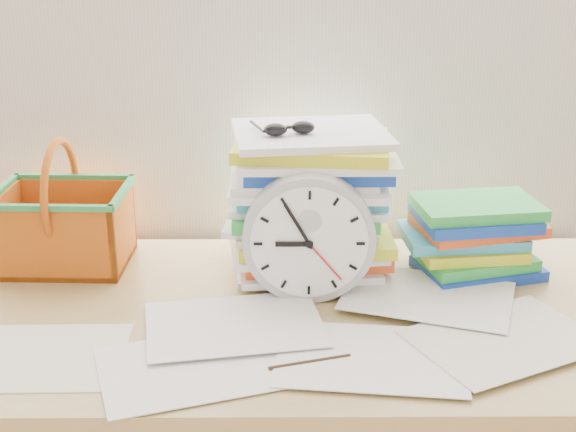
{
  "coord_description": "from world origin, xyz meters",
  "views": [
    {
      "loc": [
        0.03,
        0.24,
        1.45
      ],
      "look_at": [
        0.03,
        1.6,
        0.94
      ],
      "focal_mm": 50.0,
      "sensor_mm": 36.0,
      "label": 1
    }
  ],
  "objects_px": {
    "desk": "(270,344)",
    "book_stack": "(471,237)",
    "basket": "(62,204)",
    "clock": "(309,238)",
    "paper_stack": "(308,201)"
  },
  "relations": [
    {
      "from": "book_stack",
      "to": "basket",
      "type": "relative_size",
      "value": 0.99
    },
    {
      "from": "basket",
      "to": "desk",
      "type": "bearing_deg",
      "value": -24.44
    },
    {
      "from": "book_stack",
      "to": "basket",
      "type": "height_order",
      "value": "basket"
    },
    {
      "from": "book_stack",
      "to": "paper_stack",
      "type": "bearing_deg",
      "value": 175.74
    },
    {
      "from": "paper_stack",
      "to": "book_stack",
      "type": "distance_m",
      "value": 0.34
    },
    {
      "from": "desk",
      "to": "clock",
      "type": "relative_size",
      "value": 5.56
    },
    {
      "from": "desk",
      "to": "clock",
      "type": "distance_m",
      "value": 0.22
    },
    {
      "from": "desk",
      "to": "book_stack",
      "type": "distance_m",
      "value": 0.47
    },
    {
      "from": "desk",
      "to": "clock",
      "type": "bearing_deg",
      "value": 33.09
    },
    {
      "from": "desk",
      "to": "basket",
      "type": "height_order",
      "value": "basket"
    },
    {
      "from": "desk",
      "to": "paper_stack",
      "type": "xyz_separation_m",
      "value": [
        0.08,
        0.19,
        0.22
      ]
    },
    {
      "from": "paper_stack",
      "to": "clock",
      "type": "height_order",
      "value": "paper_stack"
    },
    {
      "from": "basket",
      "to": "paper_stack",
      "type": "bearing_deg",
      "value": -0.73
    },
    {
      "from": "desk",
      "to": "clock",
      "type": "height_order",
      "value": "clock"
    },
    {
      "from": "desk",
      "to": "book_stack",
      "type": "relative_size",
      "value": 5.27
    }
  ]
}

